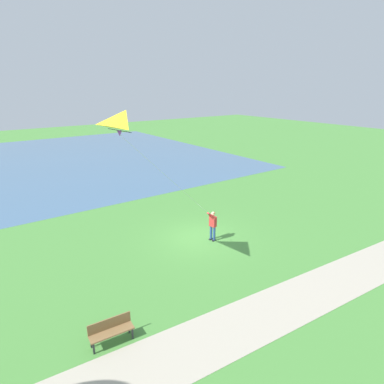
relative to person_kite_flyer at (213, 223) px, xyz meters
name	(u,v)px	position (x,y,z in m)	size (l,w,h in m)	color
ground_plane	(200,238)	(0.66, 0.40, -1.05)	(120.00, 120.00, 0.00)	#4C8E3D
lake_water	(31,164)	(26.80, 4.40, -1.04)	(36.00, 44.00, 0.01)	#476B8E
walkway_path	(265,314)	(-6.13, 2.40, -1.04)	(2.40, 32.00, 0.02)	#B7AD99
person_kite_flyer	(213,223)	(0.00, 0.00, 0.00)	(0.52, 0.62, 1.83)	#232328
flying_kite	(127,124)	(-0.90, 5.27, 5.93)	(1.81, 5.40, 5.64)	yellow
park_bench_near_walkway	(111,329)	(-3.98, 7.74, -0.54)	(0.57, 1.53, 0.88)	olive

